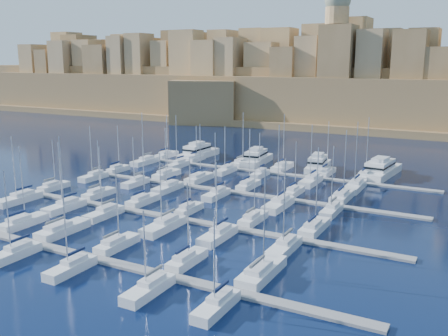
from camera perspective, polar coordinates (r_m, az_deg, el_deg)
The scene contains 55 objects.
ground at distance 103.96m, azimuth -1.53°, elevation -4.10°, with size 600.00×600.00×0.00m, color black.
pontoon_near at distance 77.90m, azimuth -14.23°, elevation -10.06°, with size 84.00×2.00×0.40m, color slate.
pontoon_mid_near at distance 94.15m, azimuth -5.17°, elevation -5.79°, with size 84.00×2.00×0.40m, color slate.
pontoon_mid_far at distance 112.36m, azimuth 1.01°, elevation -2.74°, with size 84.00×2.00×0.40m, color slate.
pontoon_far at distance 131.74m, azimuth 5.40°, elevation -0.54°, with size 84.00×2.00×0.40m, color slate.
sailboat_1 at distance 97.02m, azimuth -22.00°, elevation -5.77°, with size 2.81×9.36×14.86m.
sailboat_2 at distance 90.60m, azimuth -17.98°, elevation -6.70°, with size 3.09×10.30×17.21m.
sailboat_3 at distance 81.68m, azimuth -12.15°, elevation -8.49°, with size 2.56×8.53×13.27m.
sailboat_4 at distance 74.15m, azimuth -4.29°, elevation -10.43°, with size 2.45×8.18×12.50m.
sailboat_5 at distance 70.20m, azimuth 4.31°, elevation -11.75°, with size 3.22×10.75×15.50m.
sailboat_8 at distance 82.57m, azimuth -22.82°, elevation -8.97°, with size 2.59×8.63×14.00m.
sailboat_9 at distance 74.63m, azimuth -17.09°, elevation -10.82°, with size 2.48×8.27×12.65m.
sailboat_10 at distance 66.11m, azimuth -8.60°, elevation -13.49°, with size 2.61×8.70×11.59m.
sailboat_11 at distance 61.46m, azimuth -0.85°, elevation -15.45°, with size 2.47×8.25×12.10m.
sailboat_12 at distance 121.32m, azimuth -18.88°, elevation -2.03°, with size 2.36×7.88×11.82m.
sailboat_13 at distance 112.27m, azimuth -14.14°, elevation -2.85°, with size 2.49×8.31×12.67m.
sailboat_14 at distance 105.02m, azimuth -9.26°, elevation -3.67°, with size 2.63×8.77×14.35m.
sailboat_15 at distance 98.11m, azimuth -4.03°, elevation -4.70°, with size 2.27×7.56×11.39m.
sailboat_16 at distance 92.18m, azimuth 3.34°, elevation -5.81°, with size 2.50×8.34×12.30m.
sailboat_17 at distance 88.74m, azimuth 10.28°, elevation -6.70°, with size 2.85×9.50×15.12m.
sailboat_18 at distance 113.31m, azimuth -22.36°, elevation -3.26°, with size 3.11×10.35×14.36m.
sailboat_19 at distance 104.28m, azimuth -17.73°, elevation -4.22°, with size 2.88×9.61×14.14m.
sailboat_20 at distance 97.79m, azimuth -13.51°, elevation -5.06°, with size 2.70×9.00×13.99m.
sailboat_21 at distance 88.79m, azimuth -6.90°, elevation -6.57°, with size 3.12×10.40×14.26m.
sailboat_22 at distance 83.72m, azimuth -0.67°, elevation -7.67°, with size 2.87×9.56×13.54m.
sailboat_23 at distance 79.22m, azimuth 6.92°, elevation -8.94°, with size 2.76×9.21×15.19m.
sailboat_24 at distance 136.10m, azimuth -12.01°, elevation -0.12°, with size 2.21×7.38×12.65m.
sailboat_25 at distance 127.83m, azimuth -6.60°, elevation -0.71°, with size 2.78×9.26×15.04m.
sailboat_26 at distance 122.94m, azimuth -2.86°, elevation -1.17°, with size 2.94×9.79×14.43m.
sailboat_27 at distance 116.18m, azimuth 2.79°, elevation -1.97°, with size 2.60×8.67×14.12m.
sailboat_28 at distance 111.62m, azimuth 8.00°, elevation -2.69°, with size 2.39×7.98×12.23m.
sailboat_29 at distance 109.71m, azimuth 13.38°, elevation -3.15°, with size 3.13×10.42×15.21m.
sailboat_30 at distance 128.74m, azimuth -14.65°, elevation -0.95°, with size 2.55×8.50×13.72m.
sailboat_31 at distance 120.60m, azimuth -10.05°, elevation -1.63°, with size 2.44×8.12×12.04m.
sailboat_32 at distance 114.49m, azimuth -6.41°, elevation -2.25°, with size 2.80×9.34×14.82m.
sailboat_33 at distance 108.37m, azimuth -0.85°, elevation -3.01°, with size 2.59×8.64×14.59m.
sailboat_34 at distance 101.39m, azimuth 6.26°, elevation -4.14°, with size 3.16×10.54×17.24m.
sailboat_35 at distance 99.13m, azimuth 12.20°, elevation -4.76°, with size 2.50×8.35×13.74m.
sailboat_36 at distance 153.90m, azimuth -6.59°, elevation 1.50°, with size 2.72×9.06×13.31m.
sailboat_37 at distance 147.47m, azimuth -3.26°, elevation 1.07°, with size 2.30×7.66×10.81m.
sailboat_38 at distance 141.10m, azimuth 2.06°, elevation 0.60°, with size 2.78×9.27×15.35m.
sailboat_39 at distance 136.65m, azimuth 6.67°, elevation 0.13°, with size 3.00×10.00×15.34m.
sailboat_40 at distance 132.25m, azimuth 11.59°, elevation -0.45°, with size 2.69×8.98×14.27m.
sailboat_41 at distance 130.33m, azimuth 15.82°, elevation -0.85°, with size 2.99×9.97×15.75m.
sailboat_42 at distance 144.82m, azimuth -9.04°, elevation 0.75°, with size 2.98×9.92×15.21m.
sailboat_43 at distance 139.11m, azimuth -5.29°, elevation 0.38°, with size 2.59×8.63×14.86m.
sailboat_44 at distance 131.56m, azimuth 0.21°, elevation -0.27°, with size 2.58×8.58×12.78m.
sailboat_45 at distance 127.70m, azimuth 4.13°, elevation -0.70°, with size 2.36×7.87×11.73m.
sailboat_46 at distance 121.81m, azimuth 9.91°, elevation -1.46°, with size 3.03×10.10×14.76m.
sailboat_47 at distance 118.79m, azimuth 14.75°, elevation -2.04°, with size 3.19×10.62×16.05m.
motor_yacht_a at distance 152.29m, azimuth -2.99°, elevation 1.83°, with size 5.54×16.74×5.25m.
motor_yacht_b at distance 142.89m, azimuth 3.74°, elevation 1.12°, with size 6.23×16.22×5.25m.
motor_yacht_c at distance 136.19m, azimuth 10.69°, elevation 0.38°, with size 6.43×15.63×5.25m.
motor_yacht_d at distance 134.19m, azimuth 17.45°, elevation -0.16°, with size 7.56×19.51×5.25m.
fortified_city at distance 247.28m, azimuth 16.77°, elevation 8.39°, with size 460.00×108.95×59.52m.
Camera 1 is at (49.64, -86.51, 29.31)m, focal length 40.00 mm.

